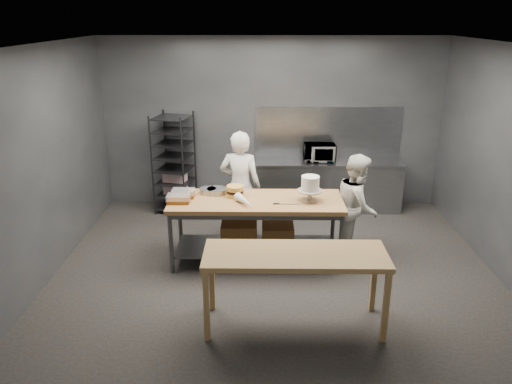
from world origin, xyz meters
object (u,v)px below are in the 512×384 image
near_counter (295,260)px  chef_behind (240,186)px  work_table (256,222)px  microwave (319,153)px  frosted_cake_stand (310,186)px  chef_right (357,206)px  layer_cake (235,191)px  speed_rack (174,164)px

near_counter → chef_behind: (-0.70, 2.31, 0.05)m
work_table → microwave: microwave is taller
work_table → chef_behind: 0.81m
near_counter → chef_behind: chef_behind is taller
chef_behind → frosted_cake_stand: (0.99, -0.76, 0.28)m
work_table → frosted_cake_stand: 0.94m
chef_right → layer_cake: (-1.73, -0.05, 0.24)m
chef_right → frosted_cake_stand: bearing=116.6°
work_table → chef_behind: size_ratio=1.39×
microwave → layer_cake: 2.34m
chef_right → layer_cake: size_ratio=6.35×
work_table → frosted_cake_stand: bearing=-4.0°
speed_rack → chef_behind: 1.70m
chef_right → speed_rack: bearing=68.6°
chef_behind → frosted_cake_stand: 1.28m
frosted_cake_stand → layer_cake: (-1.03, 0.16, -0.14)m
chef_behind → microwave: (1.34, 1.28, 0.19)m
speed_rack → chef_right: speed_rack is taller
chef_behind → layer_cake: chef_behind is taller
layer_cake → microwave: bearing=53.7°
near_counter → microwave: 3.65m
chef_behind → layer_cake: bearing=95.7°
microwave → chef_behind: bearing=-136.3°
speed_rack → layer_cake: 2.15m
chef_behind → layer_cake: 0.62m
microwave → layer_cake: microwave is taller
chef_behind → chef_right: (1.69, -0.55, -0.10)m
speed_rack → chef_behind: size_ratio=1.01×
chef_right → frosted_cake_stand: 0.82m
speed_rack → frosted_cake_stand: bearing=-41.8°
chef_behind → near_counter: bearing=116.9°
chef_behind → work_table: bearing=119.2°
speed_rack → microwave: speed_rack is taller
work_table → speed_rack: size_ratio=1.37×
microwave → layer_cake: bearing=-126.3°
work_table → chef_right: size_ratio=1.58×
microwave → work_table: bearing=-118.7°
chef_behind → frosted_cake_stand: bearing=152.3°
work_table → microwave: 2.32m
work_table → frosted_cake_stand: (0.74, -0.05, 0.57)m
frosted_cake_stand → layer_cake: bearing=171.2°
chef_behind → layer_cake: size_ratio=7.20×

